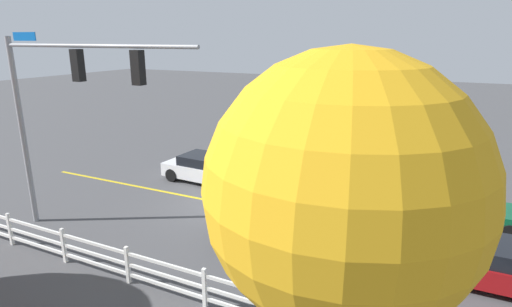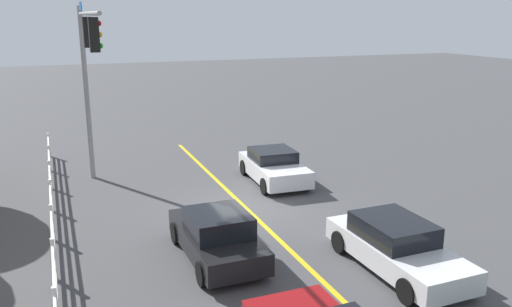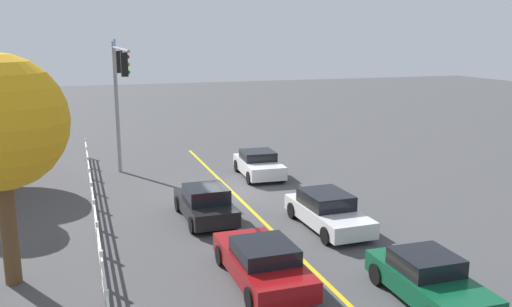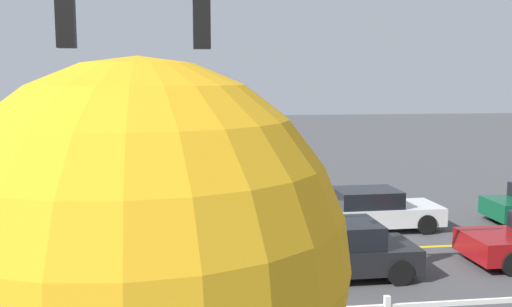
{
  "view_description": "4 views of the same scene",
  "coord_description": "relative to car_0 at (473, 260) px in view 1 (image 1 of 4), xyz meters",
  "views": [
    {
      "loc": [
        -8.24,
        14.03,
        6.81
      ],
      "look_at": [
        -1.85,
        0.9,
        2.69
      ],
      "focal_mm": 28.76,
      "sensor_mm": 36.0,
      "label": 1
    },
    {
      "loc": [
        -16.17,
        5.98,
        6.55
      ],
      "look_at": [
        -3.16,
        0.89,
        2.86
      ],
      "focal_mm": 36.99,
      "sensor_mm": 36.0,
      "label": 2
    },
    {
      "loc": [
        -23.47,
        6.71,
        7.18
      ],
      "look_at": [
        -3.19,
        -0.06,
        2.53
      ],
      "focal_mm": 38.19,
      "sensor_mm": 36.0,
      "label": 3
    },
    {
      "loc": [
        0.58,
        15.49,
        4.95
      ],
      "look_at": [
        -1.53,
        0.01,
        2.88
      ],
      "focal_mm": 40.03,
      "sensor_mm": 36.0,
      "label": 4
    }
  ],
  "objects": [
    {
      "name": "car_3",
      "position": [
        5.99,
        0.32,
        0.04
      ],
      "size": [
        4.04,
        1.88,
        1.4
      ],
      "rotation": [
        0.0,
        0.0,
        0.01
      ],
      "color": "black",
      "rests_on": "ground_plane"
    },
    {
      "name": "tree_2",
      "position": [
        2.26,
        7.01,
        4.16
      ],
      "size": [
        3.86,
        3.86,
        6.75
      ],
      "color": "brown",
      "rests_on": "ground_plane"
    },
    {
      "name": "car_2",
      "position": [
        11.79,
        -3.88,
        0.02
      ],
      "size": [
        4.0,
        2.08,
        1.31
      ],
      "rotation": [
        0.0,
        0.0,
        3.09
      ],
      "color": "silver",
      "rests_on": "ground_plane"
    },
    {
      "name": "car_1",
      "position": [
        3.65,
        -3.89,
        0.03
      ],
      "size": [
        4.43,
        1.93,
        1.35
      ],
      "rotation": [
        0.0,
        0.0,
        3.16
      ],
      "color": "silver",
      "rests_on": "ground_plane"
    },
    {
      "name": "signal_assembly",
      "position": [
        12.79,
        2.88,
        4.33
      ],
      "size": [
        7.88,
        0.38,
        7.01
      ],
      "color": "gray",
      "rests_on": "ground_plane"
    },
    {
      "name": "lane_center_stripe",
      "position": [
        5.27,
        -1.77,
        -0.62
      ],
      "size": [
        28.0,
        0.16,
        0.01
      ],
      "primitive_type": "cube",
      "color": "gold",
      "rests_on": "ground_plane"
    },
    {
      "name": "car_0",
      "position": [
        0.0,
        0.0,
        0.0
      ],
      "size": [
        4.55,
        1.94,
        1.28
      ],
      "rotation": [
        0.0,
        0.0,
        0.01
      ],
      "color": "maroon",
      "rests_on": "ground_plane"
    },
    {
      "name": "ground_plane",
      "position": [
        9.27,
        -1.77,
        -0.62
      ],
      "size": [
        120.0,
        120.0,
        0.0
      ],
      "primitive_type": "plane",
      "color": "#444447"
    },
    {
      "name": "white_rail_fence",
      "position": [
        6.27,
        4.52,
        -0.02
      ],
      "size": [
        26.1,
        0.1,
        1.15
      ],
      "color": "white",
      "rests_on": "ground_plane"
    }
  ]
}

